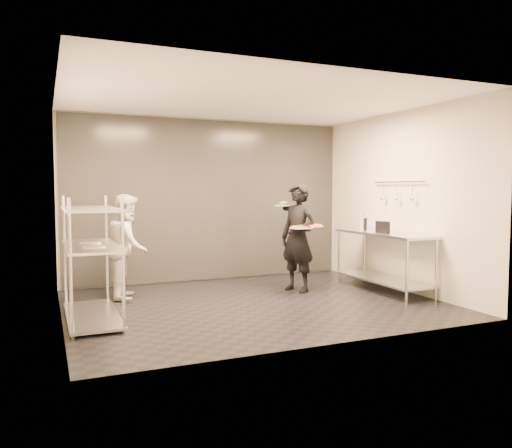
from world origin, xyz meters
name	(u,v)px	position (x,y,z in m)	size (l,w,h in m)	color
room_shell	(226,201)	(0.00, 1.18, 1.40)	(5.00, 4.00, 2.80)	black
pass_rack	(91,257)	(-2.15, 0.00, 0.77)	(0.60, 1.60, 1.50)	silver
prep_counter	(384,251)	(2.18, 0.00, 0.63)	(0.60, 1.80, 0.92)	silver
utensil_rail	(398,192)	(2.43, 0.00, 1.55)	(0.07, 1.20, 0.31)	silver
waiter	(298,238)	(0.96, 0.53, 0.84)	(0.61, 0.40, 1.67)	black
chef	(128,246)	(-1.55, 1.08, 0.76)	(0.74, 0.57, 1.52)	silver
pizza_plate_near	(301,227)	(0.89, 0.30, 1.01)	(0.35, 0.35, 0.05)	silver
pizza_plate_far	(313,225)	(1.12, 0.34, 1.03)	(0.32, 0.32, 0.05)	silver
salad_plate	(284,204)	(0.85, 0.82, 1.35)	(0.29, 0.29, 0.07)	silver
pos_monitor	(383,227)	(2.06, -0.12, 1.01)	(0.05, 0.25, 0.18)	black
bottle_green	(362,222)	(2.08, 0.43, 1.06)	(0.08, 0.08, 0.28)	#929F93
bottle_clear	(387,226)	(2.31, 0.11, 1.01)	(0.05, 0.05, 0.17)	#929F93
bottle_dark	(365,224)	(2.11, 0.40, 1.02)	(0.06, 0.06, 0.20)	black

